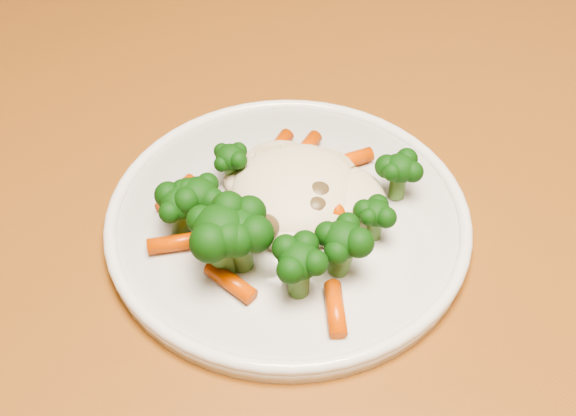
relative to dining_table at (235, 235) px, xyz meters
The scene contains 3 objects.
dining_table is the anchor object (origin of this frame).
plate 0.14m from the dining_table, 29.35° to the right, with size 0.27×0.27×0.01m, color white.
meal 0.17m from the dining_table, 36.79° to the right, with size 0.18×0.19×0.05m.
Camera 1 is at (0.57, -0.18, 1.16)m, focal length 45.00 mm.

